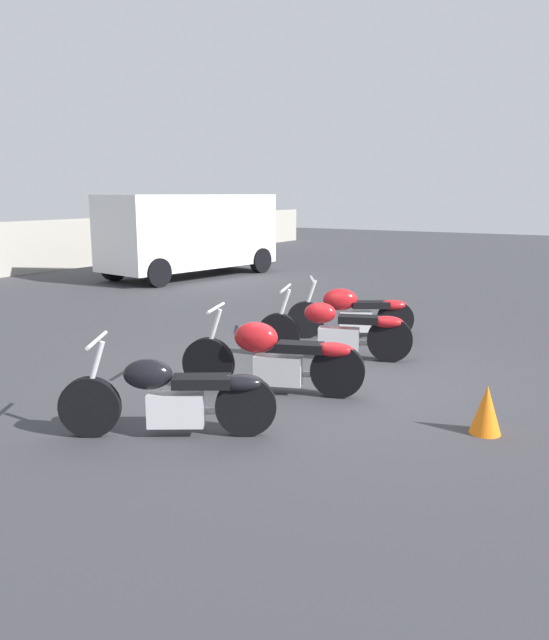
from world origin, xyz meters
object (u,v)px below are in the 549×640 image
object	(u,v)px
parked_van	(190,232)
traffic_cone_near	(486,410)
motorcycle_slot_0	(174,396)
motorcycle_slot_1	(275,357)
motorcycle_slot_2	(338,331)
motorcycle_slot_3	(353,312)

from	to	relation	value
parked_van	traffic_cone_near	bearing A→B (deg)	151.22
motorcycle_slot_0	motorcycle_slot_1	world-z (taller)	motorcycle_slot_1
motorcycle_slot_0	motorcycle_slot_1	distance (m)	1.56
motorcycle_slot_1	motorcycle_slot_2	bearing A→B (deg)	-17.98
parked_van	motorcycle_slot_0	bearing A→B (deg)	137.43
motorcycle_slot_1	motorcycle_slot_3	size ratio (longest dim) A/B	1.16
motorcycle_slot_2	traffic_cone_near	size ratio (longest dim) A/B	4.32
motorcycle_slot_0	traffic_cone_near	xyz separation A→B (m)	(1.55, -2.45, -0.15)
motorcycle_slot_1	motorcycle_slot_3	bearing A→B (deg)	-11.67
motorcycle_slot_0	parked_van	world-z (taller)	parked_van
motorcycle_slot_2	traffic_cone_near	bearing A→B (deg)	-146.27
motorcycle_slot_1	parked_van	bearing A→B (deg)	24.67
motorcycle_slot_0	motorcycle_slot_2	world-z (taller)	motorcycle_slot_2
motorcycle_slot_1	motorcycle_slot_2	distance (m)	1.71
motorcycle_slot_2	motorcycle_slot_0	bearing A→B (deg)	158.14
motorcycle_slot_3	traffic_cone_near	size ratio (longest dim) A/B	3.68
motorcycle_slot_2	motorcycle_slot_3	size ratio (longest dim) A/B	1.17
motorcycle_slot_0	motorcycle_slot_3	distance (m)	4.56
motorcycle_slot_2	motorcycle_slot_1	bearing A→B (deg)	161.11
motorcycle_slot_3	traffic_cone_near	bearing A→B (deg)	-170.30
motorcycle_slot_3	traffic_cone_near	xyz separation A→B (m)	(-3.00, -2.71, -0.18)
motorcycle_slot_1	parked_van	world-z (taller)	parked_van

